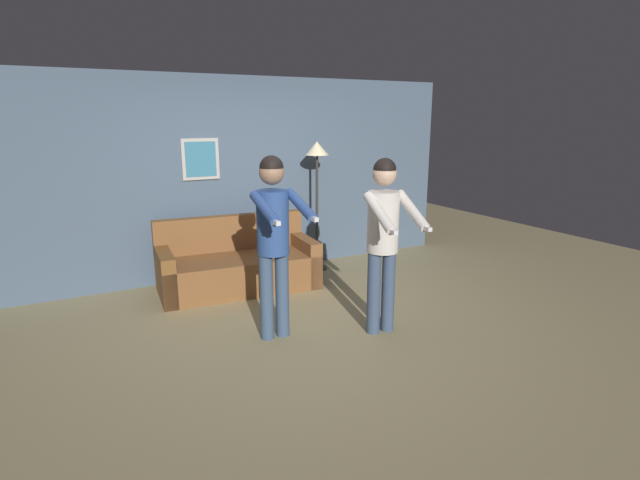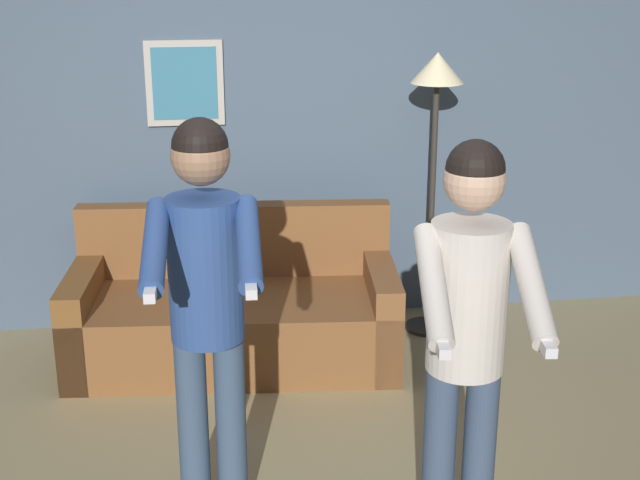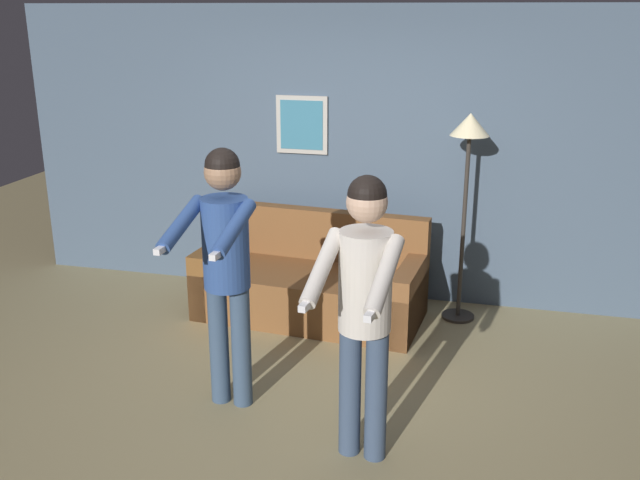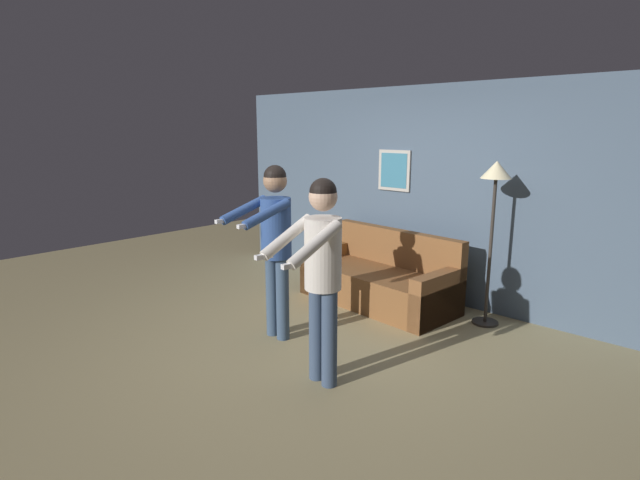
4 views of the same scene
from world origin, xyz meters
name	(u,v)px [view 3 (image 3 of 4)]	position (x,y,z in m)	size (l,w,h in m)	color
ground_plane	(298,401)	(0.00, 0.00, 0.00)	(12.00, 12.00, 0.00)	#9C8D61
back_wall_assembly	(358,156)	(0.00, 2.04, 1.30)	(6.40, 0.09, 2.60)	#495B6F
couch	(312,285)	(-0.28, 1.42, 0.28)	(1.97, 1.01, 0.87)	brown
torchiere_lamp	(468,152)	(0.97, 1.67, 1.46)	(0.32, 0.32, 1.77)	#332D28
person_standing_left	(225,254)	(-0.44, -0.13, 1.07)	(0.45, 0.73, 1.75)	#3A506C
person_standing_right	(364,295)	(0.53, -0.51, 1.04)	(0.48, 0.70, 1.72)	#3A4C68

